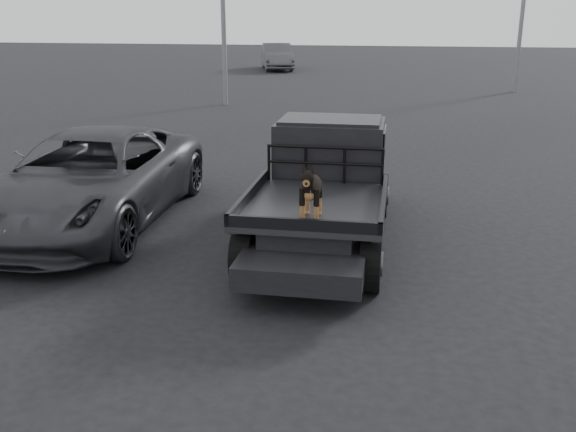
% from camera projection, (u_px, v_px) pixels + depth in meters
% --- Properties ---
extents(ground, '(120.00, 120.00, 0.00)m').
position_uv_depth(ground, '(307.00, 287.00, 8.44)').
color(ground, black).
rests_on(ground, ground).
extents(flatbed_ute, '(2.00, 5.40, 0.92)m').
position_uv_depth(flatbed_ute, '(322.00, 214.00, 9.91)').
color(flatbed_ute, black).
rests_on(flatbed_ute, ground).
extents(ute_cab, '(1.72, 1.30, 0.88)m').
position_uv_depth(ute_cab, '(330.00, 145.00, 10.53)').
color(ute_cab, black).
rests_on(ute_cab, flatbed_ute).
extents(headache_rack, '(1.80, 0.08, 0.55)m').
position_uv_depth(headache_rack, '(325.00, 165.00, 9.87)').
color(headache_rack, black).
rests_on(headache_rack, flatbed_ute).
extents(dog, '(0.32, 0.60, 0.74)m').
position_uv_depth(dog, '(311.00, 191.00, 8.11)').
color(dog, black).
rests_on(dog, flatbed_ute).
extents(parked_suv, '(2.70, 5.61, 1.54)m').
position_uv_depth(parked_suv, '(90.00, 179.00, 10.74)').
color(parked_suv, '#2E2E33').
rests_on(parked_suv, ground).
extents(distant_car_a, '(2.86, 4.97, 1.55)m').
position_uv_depth(distant_car_a, '(277.00, 56.00, 38.88)').
color(distant_car_a, '#434348').
rests_on(distant_car_a, ground).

